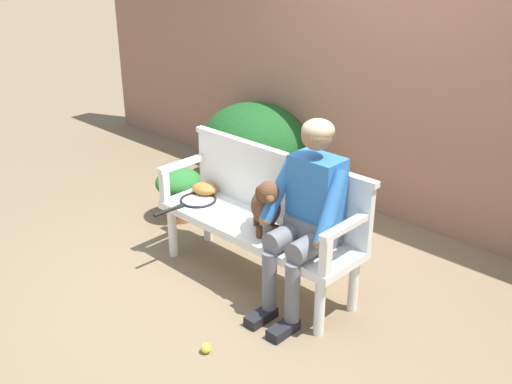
{
  "coord_description": "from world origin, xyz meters",
  "views": [
    {
      "loc": [
        2.64,
        -2.77,
        2.42
      ],
      "look_at": [
        0.0,
        0.0,
        0.73
      ],
      "focal_mm": 41.69,
      "sensor_mm": 36.0,
      "label": 1
    }
  ],
  "objects_px": {
    "person_seated": "(308,211)",
    "potted_plant": "(179,190)",
    "dog_on_bench": "(267,205)",
    "baseball_glove": "(205,189)",
    "garden_bench": "(256,232)",
    "tennis_ball": "(206,348)",
    "tennis_racket": "(195,201)"
  },
  "relations": [
    {
      "from": "garden_bench",
      "to": "baseball_glove",
      "type": "height_order",
      "value": "baseball_glove"
    },
    {
      "from": "dog_on_bench",
      "to": "tennis_racket",
      "type": "xyz_separation_m",
      "value": [
        -0.75,
        -0.0,
        -0.21
      ]
    },
    {
      "from": "tennis_ball",
      "to": "person_seated",
      "type": "bearing_deg",
      "value": 81.09
    },
    {
      "from": "garden_bench",
      "to": "baseball_glove",
      "type": "xyz_separation_m",
      "value": [
        -0.66,
        0.1,
        0.11
      ]
    },
    {
      "from": "tennis_ball",
      "to": "dog_on_bench",
      "type": "bearing_deg",
      "value": 104.58
    },
    {
      "from": "dog_on_bench",
      "to": "baseball_glove",
      "type": "bearing_deg",
      "value": 169.27
    },
    {
      "from": "baseball_glove",
      "to": "tennis_racket",
      "type": "bearing_deg",
      "value": -80.72
    },
    {
      "from": "tennis_racket",
      "to": "baseball_glove",
      "type": "bearing_deg",
      "value": 112.18
    },
    {
      "from": "potted_plant",
      "to": "dog_on_bench",
      "type": "bearing_deg",
      "value": -14.1
    },
    {
      "from": "person_seated",
      "to": "dog_on_bench",
      "type": "height_order",
      "value": "person_seated"
    },
    {
      "from": "baseball_glove",
      "to": "person_seated",
      "type": "bearing_deg",
      "value": -18.51
    },
    {
      "from": "garden_bench",
      "to": "potted_plant",
      "type": "bearing_deg",
      "value": 166.65
    },
    {
      "from": "baseball_glove",
      "to": "potted_plant",
      "type": "bearing_deg",
      "value": 148.38
    },
    {
      "from": "dog_on_bench",
      "to": "baseball_glove",
      "type": "relative_size",
      "value": 1.97
    },
    {
      "from": "person_seated",
      "to": "tennis_racket",
      "type": "bearing_deg",
      "value": -177.7
    },
    {
      "from": "dog_on_bench",
      "to": "tennis_ball",
      "type": "xyz_separation_m",
      "value": [
        0.2,
        -0.77,
        -0.66
      ]
    },
    {
      "from": "tennis_ball",
      "to": "tennis_racket",
      "type": "bearing_deg",
      "value": 141.17
    },
    {
      "from": "dog_on_bench",
      "to": "baseball_glove",
      "type": "distance_m",
      "value": 0.85
    },
    {
      "from": "person_seated",
      "to": "tennis_racket",
      "type": "relative_size",
      "value": 2.38
    },
    {
      "from": "dog_on_bench",
      "to": "tennis_ball",
      "type": "distance_m",
      "value": 1.03
    },
    {
      "from": "tennis_racket",
      "to": "potted_plant",
      "type": "bearing_deg",
      "value": 151.2
    },
    {
      "from": "person_seated",
      "to": "dog_on_bench",
      "type": "relative_size",
      "value": 3.11
    },
    {
      "from": "baseball_glove",
      "to": "tennis_ball",
      "type": "height_order",
      "value": "baseball_glove"
    },
    {
      "from": "dog_on_bench",
      "to": "baseball_glove",
      "type": "height_order",
      "value": "dog_on_bench"
    },
    {
      "from": "baseball_glove",
      "to": "tennis_ball",
      "type": "relative_size",
      "value": 3.33
    },
    {
      "from": "tennis_ball",
      "to": "potted_plant",
      "type": "distance_m",
      "value": 1.95
    },
    {
      "from": "garden_bench",
      "to": "potted_plant",
      "type": "height_order",
      "value": "garden_bench"
    },
    {
      "from": "garden_bench",
      "to": "dog_on_bench",
      "type": "distance_m",
      "value": 0.32
    },
    {
      "from": "baseball_glove",
      "to": "potted_plant",
      "type": "height_order",
      "value": "baseball_glove"
    },
    {
      "from": "tennis_racket",
      "to": "potted_plant",
      "type": "height_order",
      "value": "tennis_racket"
    },
    {
      "from": "person_seated",
      "to": "potted_plant",
      "type": "relative_size",
      "value": 2.86
    },
    {
      "from": "potted_plant",
      "to": "tennis_ball",
      "type": "bearing_deg",
      "value": -35.1
    }
  ]
}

